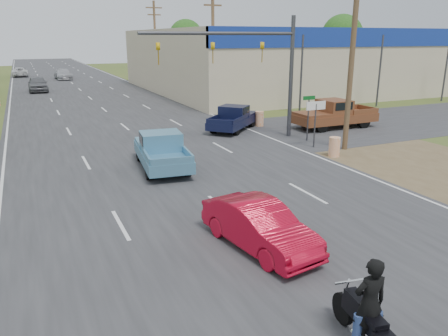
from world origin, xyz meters
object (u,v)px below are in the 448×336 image
blue_pickup (161,150)px  motorcycle (369,330)px  navy_pickup (234,118)px  brown_pickup (333,114)px  distant_car_grey (38,84)px  red_convertible (259,226)px  rider (369,308)px  distant_car_silver (63,74)px  distant_car_white (20,72)px

blue_pickup → motorcycle: bearing=-83.5°
navy_pickup → brown_pickup: 6.61m
brown_pickup → distant_car_grey: 34.40m
red_convertible → blue_pickup: bearing=81.9°
rider → distant_car_silver: 62.12m
distant_car_white → motorcycle: bearing=94.8°
red_convertible → blue_pickup: 8.98m
blue_pickup → distant_car_white: (-5.62, 55.99, -0.16)m
navy_pickup → distant_car_silver: bearing=146.5°
motorcycle → distant_car_white: (-5.59, 69.62, 0.19)m
navy_pickup → distant_car_white: bearing=151.4°
blue_pickup → distant_car_white: blue_pickup is taller
brown_pickup → distant_car_white: 55.07m
rider → brown_pickup: brown_pickup is taller
red_convertible → distant_car_silver: bearing=80.9°
distant_car_grey → distant_car_silver: distant_car_grey is taller
blue_pickup → rider: bearing=-83.5°
motorcycle → distant_car_silver: distant_car_silver is taller
rider → distant_car_silver: size_ratio=0.36×
rider → navy_pickup: bearing=-99.6°
navy_pickup → brown_pickup: brown_pickup is taller
brown_pickup → distant_car_silver: brown_pickup is taller
blue_pickup → navy_pickup: blue_pickup is taller
motorcycle → rider: (0.01, 0.05, 0.44)m
motorcycle → rider: 0.44m
red_convertible → distant_car_white: bearing=85.8°
distant_car_grey → navy_pickup: bearing=-69.0°
rider → distant_car_white: size_ratio=0.38×
motorcycle → distant_car_grey: 47.91m
motorcycle → navy_pickup: size_ratio=0.46×
motorcycle → distant_car_grey: (-3.90, 47.75, 0.35)m
distant_car_grey → distant_car_silver: bearing=74.8°
navy_pickup → distant_car_silver: 42.72m
distant_car_grey → distant_car_white: (-1.70, 21.88, -0.15)m
brown_pickup → distant_car_white: bearing=19.8°
blue_pickup → distant_car_white: bearing=102.3°
motorcycle → brown_pickup: brown_pickup is taller
brown_pickup → distant_car_silver: bearing=16.4°
distant_car_grey → motorcycle: bearing=-85.4°
blue_pickup → distant_car_white: size_ratio=1.06×
red_convertible → brown_pickup: (12.86, 13.16, 0.28)m
navy_pickup → distant_car_grey: bearing=158.5°
red_convertible → navy_pickup: 16.71m
navy_pickup → red_convertible: bearing=-66.0°
motorcycle → rider: size_ratio=1.17×
navy_pickup → distant_car_white: size_ratio=0.96×
distant_car_silver → distant_car_white: 9.33m
rider → navy_pickup: size_ratio=0.39×
navy_pickup → distant_car_grey: distant_car_grey is taller
motorcycle → distant_car_grey: size_ratio=0.44×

